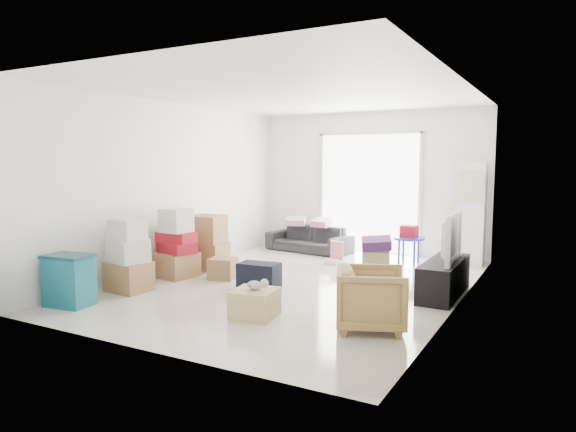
# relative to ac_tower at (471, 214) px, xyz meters

# --- Properties ---
(room_shell) EXTENTS (4.98, 6.48, 3.18)m
(room_shell) POSITION_rel_ac_tower_xyz_m (-1.95, -2.65, 0.48)
(room_shell) COLOR beige
(room_shell) RESTS_ON ground
(sliding_door) EXTENTS (2.10, 0.04, 2.33)m
(sliding_door) POSITION_rel_ac_tower_xyz_m (-1.95, 0.33, 0.37)
(sliding_door) COLOR white
(sliding_door) RESTS_ON room_shell
(ac_tower) EXTENTS (0.45, 0.30, 1.75)m
(ac_tower) POSITION_rel_ac_tower_xyz_m (0.00, 0.00, 0.00)
(ac_tower) COLOR white
(ac_tower) RESTS_ON room_shell
(tv_console) EXTENTS (0.42, 1.39, 0.46)m
(tv_console) POSITION_rel_ac_tower_xyz_m (0.05, -2.28, -0.64)
(tv_console) COLOR black
(tv_console) RESTS_ON room_shell
(television) EXTENTS (0.68, 1.12, 0.14)m
(television) POSITION_rel_ac_tower_xyz_m (0.05, -2.28, -0.34)
(television) COLOR black
(television) RESTS_ON tv_console
(sofa) EXTENTS (1.75, 0.75, 0.66)m
(sofa) POSITION_rel_ac_tower_xyz_m (-2.99, -0.15, -0.54)
(sofa) COLOR #26252A
(sofa) RESTS_ON room_shell
(pillow_left) EXTENTS (0.47, 0.42, 0.12)m
(pillow_left) POSITION_rel_ac_tower_xyz_m (-3.29, -0.13, -0.15)
(pillow_left) COLOR #D097AE
(pillow_left) RESTS_ON sofa
(pillow_right) EXTENTS (0.35, 0.30, 0.11)m
(pillow_right) POSITION_rel_ac_tower_xyz_m (-2.74, -0.11, -0.16)
(pillow_right) COLOR #D097AE
(pillow_right) RESTS_ON sofa
(armchair) EXTENTS (0.87, 0.89, 0.72)m
(armchair) POSITION_rel_ac_tower_xyz_m (-0.33, -4.04, -0.52)
(armchair) COLOR #A47A49
(armchair) RESTS_ON room_shell
(storage_bins) EXTENTS (0.60, 0.46, 0.63)m
(storage_bins) POSITION_rel_ac_tower_xyz_m (-3.85, -4.98, -0.56)
(storage_bins) COLOR #135A69
(storage_bins) RESTS_ON room_shell
(box_stack_a) EXTENTS (0.57, 0.50, 0.98)m
(box_stack_a) POSITION_rel_ac_tower_xyz_m (-3.75, -4.11, -0.43)
(box_stack_a) COLOR #9B6B46
(box_stack_a) RESTS_ON room_shell
(box_stack_b) EXTENTS (0.64, 0.59, 1.05)m
(box_stack_b) POSITION_rel_ac_tower_xyz_m (-3.75, -3.13, -0.42)
(box_stack_b) COLOR #9B6B46
(box_stack_b) RESTS_ON room_shell
(box_stack_c) EXTENTS (0.63, 0.57, 0.88)m
(box_stack_c) POSITION_rel_ac_tower_xyz_m (-3.72, -2.42, -0.45)
(box_stack_c) COLOR #9B6B46
(box_stack_c) RESTS_ON room_shell
(loose_box) EXTENTS (0.46, 0.46, 0.31)m
(loose_box) POSITION_rel_ac_tower_xyz_m (-3.08, -2.88, -0.72)
(loose_box) COLOR #9B6B46
(loose_box) RESTS_ON room_shell
(duffel_bag) EXTENTS (0.58, 0.39, 0.35)m
(duffel_bag) POSITION_rel_ac_tower_xyz_m (-2.29, -3.12, -0.70)
(duffel_bag) COLOR black
(duffel_bag) RESTS_ON room_shell
(ottoman) EXTENTS (0.50, 0.50, 0.40)m
(ottoman) POSITION_rel_ac_tower_xyz_m (-1.12, -1.60, -0.67)
(ottoman) COLOR #918954
(ottoman) RESTS_ON room_shell
(blanket) EXTENTS (0.57, 0.57, 0.14)m
(blanket) POSITION_rel_ac_tower_xyz_m (-1.12, -1.60, -0.40)
(blanket) COLOR #3C1B45
(blanket) RESTS_ON ottoman
(kids_table) EXTENTS (0.54, 0.54, 0.66)m
(kids_table) POSITION_rel_ac_tower_xyz_m (-0.94, -0.39, -0.40)
(kids_table) COLOR #1F29C2
(kids_table) RESTS_ON room_shell
(toy_walker) EXTENTS (0.35, 0.32, 0.38)m
(toy_walker) POSITION_rel_ac_tower_xyz_m (-2.05, -1.02, -0.77)
(toy_walker) COLOR silver
(toy_walker) RESTS_ON room_shell
(wood_crate) EXTENTS (0.54, 0.54, 0.31)m
(wood_crate) POSITION_rel_ac_tower_xyz_m (-1.62, -4.28, -0.72)
(wood_crate) COLOR tan
(wood_crate) RESTS_ON room_shell
(plush_bunny) EXTENTS (0.25, 0.15, 0.13)m
(plush_bunny) POSITION_rel_ac_tower_xyz_m (-1.59, -4.27, -0.50)
(plush_bunny) COLOR #B2ADA8
(plush_bunny) RESTS_ON wood_crate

